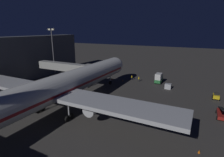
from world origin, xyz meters
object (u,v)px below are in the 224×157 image
object	(u,v)px
jet_bridge	(69,67)
ground_crew_under_port_wing	(139,79)
traffic_cone_nose_port	(123,80)
traffic_cone_nose_starboard	(112,79)
apron_floodlight_mast	(53,49)
traffic_cone_wingtip_svc_side	(199,151)
airliner_at_gate	(57,88)
belt_loader	(221,113)
cargo_truck_aft	(159,78)
ground_crew_near_nose_gear	(132,77)
baggage_tug_lead	(216,96)
baggage_container_mid_row	(168,86)

from	to	relation	value
jet_bridge	ground_crew_under_port_wing	world-z (taller)	jet_bridge
traffic_cone_nose_port	traffic_cone_nose_starboard	distance (m)	4.40
jet_bridge	traffic_cone_nose_port	world-z (taller)	jet_bridge
apron_floodlight_mast	traffic_cone_wingtip_svc_side	world-z (taller)	apron_floodlight_mast
airliner_at_gate	belt_loader	xyz separation A→B (m)	(-32.08, -14.36, -5.01)
apron_floodlight_mast	traffic_cone_wingtip_svc_side	size ratio (longest dim) A/B	33.34
belt_loader	traffic_cone_nose_starboard	distance (m)	37.72
cargo_truck_aft	traffic_cone_nose_port	distance (m)	12.71
traffic_cone_nose_port	ground_crew_near_nose_gear	bearing A→B (deg)	-129.18
airliner_at_gate	cargo_truck_aft	xyz separation A→B (m)	(-14.27, -33.80, -4.11)
belt_loader	ground_crew_near_nose_gear	xyz separation A→B (m)	(27.49, -18.66, 0.14)
apron_floodlight_mast	baggage_tug_lead	bearing A→B (deg)	-179.47
airliner_at_gate	ground_crew_under_port_wing	bearing A→B (deg)	-103.04
ground_crew_near_nose_gear	cargo_truck_aft	bearing A→B (deg)	-175.42
apron_floodlight_mast	baggage_tug_lead	size ratio (longest dim) A/B	7.34
baggage_container_mid_row	ground_crew_near_nose_gear	bearing A→B (deg)	-17.93
apron_floodlight_mast	cargo_truck_aft	bearing A→B (deg)	-167.63
cargo_truck_aft	traffic_cone_nose_starboard	world-z (taller)	cargo_truck_aft
jet_bridge	airliner_at_gate	bearing A→B (deg)	123.22
baggage_container_mid_row	traffic_cone_nose_port	distance (m)	16.31
apron_floodlight_mast	baggage_container_mid_row	xyz separation A→B (m)	(-43.92, -3.47, -9.79)
cargo_truck_aft	traffic_cone_nose_starboard	size ratio (longest dim) A/B	8.40
ground_crew_near_nose_gear	ground_crew_under_port_wing	size ratio (longest dim) A/B	1.00
apron_floodlight_mast	ground_crew_under_port_wing	distance (m)	35.15
ground_crew_near_nose_gear	traffic_cone_wingtip_svc_side	distance (m)	41.11
baggage_tug_lead	traffic_cone_wingtip_svc_side	world-z (taller)	baggage_tug_lead
baggage_container_mid_row	ground_crew_near_nose_gear	distance (m)	14.54
traffic_cone_nose_starboard	baggage_container_mid_row	bearing A→B (deg)	175.70
baggage_tug_lead	traffic_cone_nose_port	size ratio (longest dim) A/B	4.54
ground_crew_under_port_wing	baggage_container_mid_row	bearing A→B (deg)	160.62
cargo_truck_aft	baggage_container_mid_row	bearing A→B (deg)	128.32
ground_crew_near_nose_gear	traffic_cone_nose_starboard	bearing A→B (deg)	23.32
ground_crew_near_nose_gear	ground_crew_under_port_wing	world-z (taller)	ground_crew_near_nose_gear
airliner_at_gate	traffic_cone_nose_starboard	size ratio (longest dim) A/B	112.96
jet_bridge	ground_crew_near_nose_gear	world-z (taller)	jet_bridge
baggage_container_mid_row	traffic_cone_nose_starboard	world-z (taller)	baggage_container_mid_row
ground_crew_near_nose_gear	traffic_cone_nose_port	world-z (taller)	ground_crew_near_nose_gear
baggage_container_mid_row	jet_bridge	bearing A→B (deg)	19.07
cargo_truck_aft	belt_loader	bearing A→B (deg)	132.50
jet_bridge	ground_crew_near_nose_gear	bearing A→B (deg)	-137.72
baggage_tug_lead	baggage_container_mid_row	world-z (taller)	baggage_tug_lead
traffic_cone_nose_starboard	baggage_tug_lead	bearing A→B (deg)	172.40
apron_floodlight_mast	belt_loader	world-z (taller)	apron_floodlight_mast
apron_floodlight_mast	baggage_container_mid_row	size ratio (longest dim) A/B	9.81
jet_bridge	baggage_container_mid_row	world-z (taller)	jet_bridge
ground_crew_under_port_wing	traffic_cone_nose_starboard	distance (m)	9.99
apron_floodlight_mast	cargo_truck_aft	world-z (taller)	apron_floodlight_mast
baggage_container_mid_row	traffic_cone_nose_starboard	size ratio (longest dim) A/B	3.40
ground_crew_under_port_wing	traffic_cone_wingtip_svc_side	size ratio (longest dim) A/B	3.25
belt_loader	traffic_cone_nose_starboard	world-z (taller)	belt_loader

